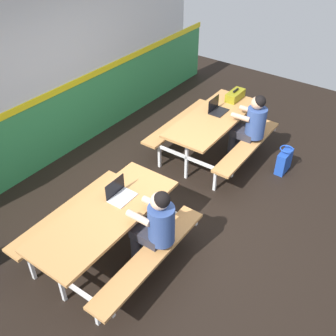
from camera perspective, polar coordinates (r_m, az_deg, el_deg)
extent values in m
cube|color=black|center=(5.69, 1.71, -5.25)|extent=(10.00, 10.00, 0.02)
cube|color=#338C4C|center=(6.69, -14.93, 6.47)|extent=(8.00, 0.12, 1.10)
cube|color=yellow|center=(6.37, -15.39, 10.94)|extent=(8.00, 0.03, 0.10)
cube|color=silver|center=(6.14, -16.98, 17.33)|extent=(6.72, 0.12, 1.40)
cube|color=tan|center=(4.54, -9.15, -6.65)|extent=(1.89, 0.78, 0.04)
cube|color=tan|center=(4.45, -2.61, -12.70)|extent=(1.79, 0.31, 0.04)
cube|color=tan|center=(5.10, -14.11, -6.04)|extent=(1.79, 0.31, 0.04)
cube|color=white|center=(4.50, -15.43, -15.40)|extent=(0.04, 0.04, 0.70)
cube|color=white|center=(4.47, -15.52, -15.09)|extent=(0.06, 1.55, 0.04)
cube|color=white|center=(4.36, -10.38, -19.93)|extent=(0.04, 0.04, 0.41)
cube|color=white|center=(4.90, -19.22, -13.38)|extent=(0.04, 0.04, 0.41)
cube|color=white|center=(5.19, -3.10, -4.94)|extent=(0.04, 0.04, 0.70)
cube|color=white|center=(5.17, -3.11, -4.61)|extent=(0.06, 1.55, 0.04)
cube|color=white|center=(5.08, 1.54, -8.37)|extent=(0.04, 0.04, 0.41)
cube|color=white|center=(5.55, -7.22, -3.99)|extent=(0.04, 0.04, 0.41)
cube|color=tan|center=(6.29, 6.59, 7.28)|extent=(1.89, 0.78, 0.04)
cube|color=tan|center=(6.22, 11.48, 3.18)|extent=(1.79, 0.31, 0.04)
cube|color=tan|center=(6.72, 1.70, 6.72)|extent=(1.79, 0.31, 0.04)
cube|color=white|center=(5.94, 2.70, 1.24)|extent=(0.04, 0.04, 0.70)
cube|color=white|center=(5.91, 2.71, 1.55)|extent=(0.06, 1.55, 0.04)
cube|color=white|center=(5.83, 6.85, -1.62)|extent=(0.04, 0.04, 0.41)
cube|color=white|center=(6.25, -1.24, 1.73)|extent=(0.04, 0.04, 0.41)
cube|color=white|center=(7.07, 9.47, 7.12)|extent=(0.04, 0.04, 0.70)
cube|color=white|center=(7.05, 9.50, 7.40)|extent=(0.06, 1.55, 0.04)
cube|color=white|center=(6.97, 13.05, 4.80)|extent=(0.04, 0.04, 0.41)
cube|color=white|center=(7.34, 5.83, 7.33)|extent=(0.04, 0.04, 0.41)
cylinder|color=#2D2D38|center=(4.80, -4.74, -11.61)|extent=(0.11, 0.11, 0.45)
cylinder|color=#2D2D38|center=(4.89, -3.40, -10.34)|extent=(0.11, 0.11, 0.45)
cube|color=#2D2D38|center=(4.57, -2.70, -9.42)|extent=(0.31, 0.38, 0.12)
cylinder|color=#334C8C|center=(4.33, -0.98, -8.18)|extent=(0.30, 0.30, 0.48)
cylinder|color=beige|center=(4.27, -4.29, -7.25)|extent=(0.08, 0.30, 0.08)
cylinder|color=beige|center=(4.43, -2.03, -5.19)|extent=(0.08, 0.30, 0.08)
sphere|color=beige|center=(4.11, -1.25, -4.83)|extent=(0.20, 0.20, 0.20)
sphere|color=black|center=(4.07, -0.92, -4.62)|extent=(0.18, 0.18, 0.18)
cylinder|color=#2D2D38|center=(6.52, 9.14, 3.05)|extent=(0.11, 0.11, 0.45)
cylinder|color=#2D2D38|center=(6.65, 9.86, 3.75)|extent=(0.11, 0.11, 0.45)
cube|color=#2D2D38|center=(6.38, 10.97, 5.08)|extent=(0.31, 0.38, 0.12)
cylinder|color=#334C8C|center=(6.21, 12.64, 6.45)|extent=(0.30, 0.30, 0.48)
cylinder|color=tan|center=(6.11, 10.50, 7.28)|extent=(0.08, 0.30, 0.08)
cylinder|color=tan|center=(6.34, 11.65, 8.27)|extent=(0.08, 0.30, 0.08)
sphere|color=tan|center=(6.06, 12.88, 9.19)|extent=(0.20, 0.20, 0.20)
sphere|color=black|center=(6.03, 13.19, 9.40)|extent=(0.18, 0.18, 0.18)
cube|color=silver|center=(4.68, -6.62, -4.31)|extent=(0.32, 0.23, 0.01)
cube|color=black|center=(4.66, -7.71, -2.77)|extent=(0.32, 0.01, 0.21)
cube|color=black|center=(6.41, 7.39, 8.10)|extent=(0.32, 0.23, 0.01)
cube|color=black|center=(6.40, 6.64, 9.26)|extent=(0.32, 0.01, 0.21)
cube|color=olive|center=(6.83, 9.73, 10.35)|extent=(0.40, 0.18, 0.14)
cube|color=black|center=(6.78, 9.82, 11.07)|extent=(0.16, 0.02, 0.02)
cube|color=#1E47B2|center=(6.44, 16.49, 0.91)|extent=(0.34, 0.14, 0.36)
torus|color=#1E47B2|center=(6.31, 16.86, 2.67)|extent=(0.21, 0.21, 0.02)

